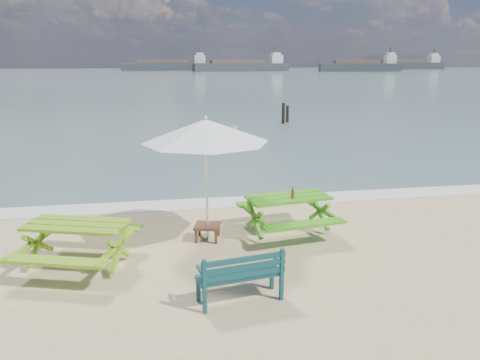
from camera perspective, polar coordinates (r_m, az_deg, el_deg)
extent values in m
plane|color=slate|center=(91.77, -9.21, 12.27)|extent=(300.00, 300.00, 0.00)
cube|color=silver|center=(11.90, -3.64, -2.80)|extent=(22.00, 0.90, 0.01)
cube|color=#6CA018|center=(8.56, -19.35, -5.16)|extent=(1.87, 1.29, 0.05)
cube|color=#6CA018|center=(9.34, -16.96, -5.40)|extent=(1.72, 0.81, 0.05)
cube|color=#6CA018|center=(8.03, -21.76, -9.18)|extent=(1.72, 0.81, 0.05)
cube|color=#6CA018|center=(8.71, -19.11, -7.81)|extent=(1.82, 1.41, 0.73)
cube|color=#3D9716|center=(9.71, 5.92, -2.14)|extent=(1.79, 1.04, 0.05)
cube|color=#3D9716|center=(10.49, 4.09, -2.61)|extent=(1.71, 0.55, 0.05)
cube|color=#3D9716|center=(9.13, 7.93, -5.38)|extent=(1.71, 0.55, 0.05)
cube|color=#3D9716|center=(9.84, 5.85, -4.49)|extent=(1.71, 1.18, 0.72)
cube|color=#0E373C|center=(7.17, -0.06, -11.53)|extent=(1.34, 0.60, 0.04)
cube|color=#0E373C|center=(6.90, 0.51, -10.58)|extent=(1.28, 0.25, 0.33)
cube|color=#0E373C|center=(7.27, -0.06, -12.97)|extent=(1.26, 0.64, 0.41)
cube|color=brown|center=(9.48, -4.00, -5.59)|extent=(0.60, 0.60, 0.05)
cube|color=brown|center=(9.54, -3.99, -6.48)|extent=(0.53, 0.53, 0.28)
cylinder|color=silver|center=(9.21, -4.10, -0.39)|extent=(0.05, 0.05, 2.37)
cone|color=white|center=(9.00, -4.22, 6.01)|extent=(3.02, 3.02, 0.45)
cylinder|color=#924D15|center=(9.55, 6.43, -1.82)|extent=(0.06, 0.06, 0.15)
cylinder|color=#924D15|center=(9.51, 6.45, -1.02)|extent=(0.03, 0.03, 0.07)
cylinder|color=red|center=(9.55, 6.43, -1.82)|extent=(0.06, 0.06, 0.06)
imported|color=tan|center=(22.21, -0.80, 4.50)|extent=(0.70, 0.52, 1.75)
cylinder|color=black|center=(26.32, 5.31, 7.87)|extent=(0.19, 0.19, 1.37)
cylinder|color=black|center=(27.02, 5.81, 7.81)|extent=(0.17, 0.17, 1.16)
cube|color=#363A3F|center=(130.99, 0.16, 13.55)|extent=(26.58, 6.81, 2.20)
cube|color=silver|center=(134.07, 4.41, 14.48)|extent=(3.46, 3.32, 2.20)
cube|color=#363A3F|center=(162.68, 19.53, 12.96)|extent=(24.53, 5.44, 2.20)
cube|color=silver|center=(166.83, 22.54, 13.47)|extent=(3.09, 3.17, 2.20)
cube|color=#363A3F|center=(139.20, -8.95, 13.45)|extent=(25.25, 4.32, 2.20)
cube|color=silver|center=(139.56, -4.92, 14.47)|extent=(3.06, 3.04, 2.20)
cube|color=#363A3F|center=(132.22, 14.37, 13.12)|extent=(21.62, 6.88, 2.20)
cube|color=silver|center=(134.63, 17.83, 13.84)|extent=(2.94, 3.32, 2.20)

